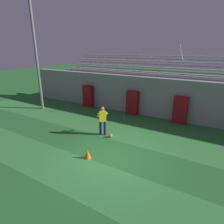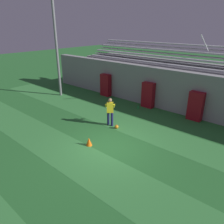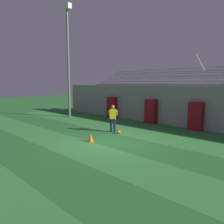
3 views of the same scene
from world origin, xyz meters
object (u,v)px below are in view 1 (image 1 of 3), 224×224
goalkeeper (103,119)px  water_bottle (124,115)px  floodlight_pole (33,31)px  soccer_ball (111,136)px  traffic_cone (88,154)px  padding_pillar_gate_left (132,103)px  padding_pillar_gate_right (180,110)px  padding_pillar_far_left (88,96)px

goalkeeper → water_bottle: bearing=94.8°
floodlight_pole → water_bottle: floodlight_pole is taller
goalkeeper → soccer_ball: bearing=-10.9°
soccer_ball → traffic_cone: size_ratio=0.52×
traffic_cone → floodlight_pole: bearing=152.5°
water_bottle → floodlight_pole: bearing=-166.4°
floodlight_pole → traffic_cone: size_ratio=22.81×
padding_pillar_gate_left → padding_pillar_gate_right: same height
padding_pillar_far_left → goalkeeper: padding_pillar_far_left is taller
padding_pillar_gate_left → goalkeeper: bearing=-90.0°
padding_pillar_gate_right → soccer_ball: padding_pillar_gate_right is taller
goalkeeper → padding_pillar_far_left: bearing=135.4°
padding_pillar_gate_right → goalkeeper: (-3.41, -4.05, 0.06)m
floodlight_pole → padding_pillar_gate_left: bearing=19.0°
soccer_ball → traffic_cone: bearing=-85.2°
floodlight_pole → goalkeeper: size_ratio=5.74×
padding_pillar_gate_left → soccer_ball: 4.28m
padding_pillar_far_left → traffic_cone: padding_pillar_far_left is taller
floodlight_pole → traffic_cone: floodlight_pole is taller
padding_pillar_gate_right → traffic_cone: (-2.63, -6.48, -0.69)m
soccer_ball → padding_pillar_gate_right: bearing=55.9°
padding_pillar_gate_left → goalkeeper: padding_pillar_gate_left is taller
floodlight_pole → goalkeeper: 8.75m
soccer_ball → goalkeeper: bearing=169.1°
padding_pillar_gate_right → padding_pillar_far_left: size_ratio=1.00×
padding_pillar_far_left → floodlight_pole: (-2.92, -2.42, 5.02)m
goalkeeper → soccer_ball: (0.59, -0.11, -0.84)m
water_bottle → padding_pillar_far_left: bearing=168.4°
padding_pillar_gate_left → traffic_cone: bearing=-83.0°
goalkeeper → floodlight_pole: bearing=167.0°
traffic_cone → padding_pillar_far_left: bearing=127.0°
padding_pillar_gate_left → soccer_ball: (0.60, -4.16, -0.79)m
traffic_cone → padding_pillar_gate_right: bearing=68.0°
padding_pillar_far_left → water_bottle: bearing=-11.6°
padding_pillar_gate_left → goalkeeper: 4.05m
padding_pillar_gate_left → water_bottle: 1.14m
padding_pillar_far_left → floodlight_pole: floodlight_pole is taller
padding_pillar_gate_left → soccer_ball: padding_pillar_gate_left is taller
padding_pillar_far_left → goalkeeper: (4.10, -4.05, 0.06)m
water_bottle → soccer_ball: bearing=-75.6°
floodlight_pole → goalkeeper: bearing=-13.0°
padding_pillar_gate_right → floodlight_pole: size_ratio=0.19×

